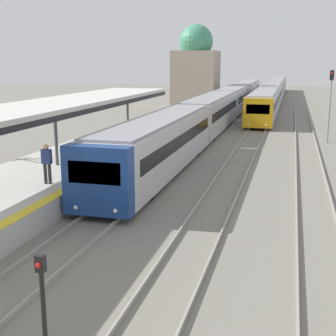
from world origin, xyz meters
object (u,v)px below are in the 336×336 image
at_px(train_far, 274,91).
at_px(signal_post_near, 42,291).
at_px(train_near, 224,104).
at_px(signal_mast_far, 330,98).
at_px(person_on_platform, 47,161).

relative_size(train_far, signal_post_near, 31.26).
bearing_deg(signal_post_near, train_far, 88.32).
bearing_deg(train_near, train_far, 80.91).
height_order(train_near, signal_mast_far, signal_mast_far).
xyz_separation_m(person_on_platform, signal_mast_far, (12.29, 19.43, 1.44)).
relative_size(person_on_platform, signal_mast_far, 0.31).
bearing_deg(signal_post_near, train_near, 92.91).
bearing_deg(train_far, train_near, -99.09).
relative_size(signal_post_near, signal_mast_far, 0.39).
bearing_deg(person_on_platform, signal_mast_far, 57.69).
height_order(train_far, signal_mast_far, signal_mast_far).
relative_size(train_far, signal_mast_far, 12.11).
xyz_separation_m(train_far, signal_mast_far, (5.49, -36.58, 1.66)).
height_order(person_on_platform, signal_mast_far, signal_mast_far).
bearing_deg(person_on_platform, train_far, 83.08).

